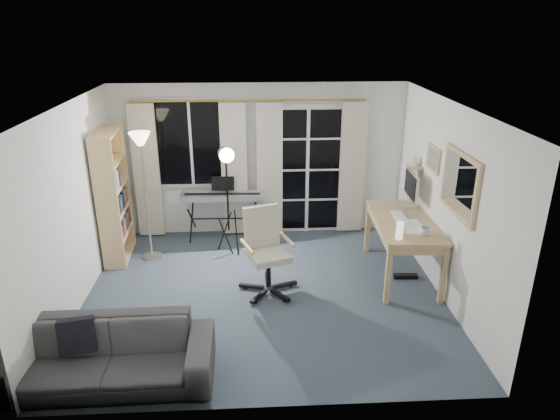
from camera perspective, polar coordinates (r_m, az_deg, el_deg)
The scene contains 17 objects.
floor at distance 6.51m, azimuth -1.85°, elevation -9.54°, with size 4.50×4.00×0.02m, color #333F4A.
window at distance 7.83m, azimuth -10.13°, elevation 7.53°, with size 1.20×0.08×1.40m.
french_door at distance 7.95m, azimuth 3.12°, elevation 4.49°, with size 1.32×0.09×2.11m.
curtains at distance 7.79m, azimuth -3.32°, elevation 4.67°, with size 3.60×0.07×2.13m.
bookshelf at distance 7.45m, azimuth -18.72°, elevation 1.10°, with size 0.35×0.89×1.89m.
torchiere_lamp at distance 7.10m, azimuth -15.49°, elevation 5.66°, with size 0.34×0.34×1.87m.
keyboard_piano at distance 7.75m, azimuth -6.57°, elevation 1.50°, with size 1.31×0.66×0.94m.
studio_light at distance 7.02m, azimuth -6.11°, elevation 4.89°, with size 0.34×0.35×1.69m.
office_chair at distance 6.34m, azimuth -1.80°, elevation -3.69°, with size 0.77×0.74×1.11m.
desk at distance 6.82m, azimuth 13.99°, elevation -1.88°, with size 0.83×1.56×0.82m.
monitor at distance 7.13m, azimuth 14.79°, elevation 2.62°, with size 0.20×0.59×0.51m.
desk_clutter at distance 6.62m, azimuth 13.88°, elevation -3.31°, with size 0.51×0.92×1.03m.
mug at distance 6.35m, azimuth 16.25°, elevation -2.25°, with size 0.13×0.11×0.13m, color silver.
wall_mirror at distance 6.00m, azimuth 19.81°, elevation 2.75°, with size 0.04×0.94×0.74m.
framed_print at distance 6.79m, azimuth 17.11°, elevation 5.62°, with size 0.03×0.42×0.32m.
wall_shelf at distance 7.27m, azimuth 15.15°, elevation 5.27°, with size 0.16×0.30×0.18m.
sofa at distance 5.20m, azimuth -19.31°, elevation -14.50°, with size 2.02×0.62×0.79m.
Camera 1 is at (-0.10, -5.58, 3.35)m, focal length 32.00 mm.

